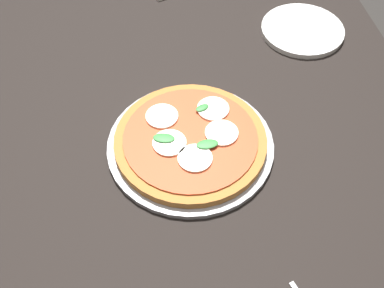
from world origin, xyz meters
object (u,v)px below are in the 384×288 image
Objects in this scene: serving_tray at (192,145)px; plate_white at (302,30)px; pizza at (192,140)px; dining_table at (185,141)px.

plate_white reaches higher than serving_tray.
plate_white is (-0.34, 0.36, -0.02)m from pizza.
dining_table is 6.74× the size of plate_white.
plate_white is at bearing 133.41° from pizza.
plate_white is (-0.34, 0.36, 0.00)m from serving_tray.
serving_tray is at bearing 2.47° from dining_table.
dining_table is 4.55× the size of pizza.
pizza is at bearing 2.17° from dining_table.
pizza is 0.50m from plate_white.
plate_white is at bearing 133.54° from serving_tray.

